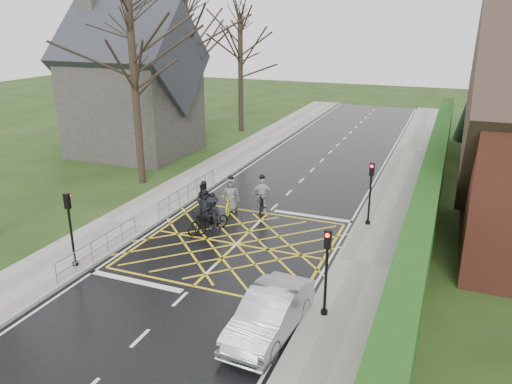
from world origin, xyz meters
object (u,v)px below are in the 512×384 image
Objects in this scene: cyclist_back at (204,204)px; car at (270,314)px; cyclist_rear at (205,218)px; cyclist_lead at (231,199)px; cyclist_front at (262,198)px; cyclist_mid at (212,217)px.

car is at bearing -64.31° from cyclist_back.
cyclist_back is (-0.79, 1.42, 0.07)m from cyclist_rear.
cyclist_back is at bearing -135.52° from cyclist_lead.
cyclist_front is 0.48× the size of car.
cyclist_front is (1.55, 3.37, 0.07)m from cyclist_rear.
cyclist_mid is (1.09, -1.28, -0.04)m from cyclist_back.
cyclist_rear is 2.77m from cyclist_lead.
cyclist_lead is at bearing 119.28° from cyclist_mid.
cyclist_rear is at bearing 134.56° from car.
cyclist_mid is 1.00× the size of cyclist_front.
cyclist_front is 0.98× the size of cyclist_lead.
cyclist_lead is (-0.25, 2.63, -0.02)m from cyclist_mid.
cyclist_rear is 3.71m from cyclist_front.
cyclist_lead is at bearing 124.66° from car.
cyclist_rear reaches higher than cyclist_lead.
cyclist_rear is 0.34m from cyclist_mid.
cyclist_back is at bearing 137.28° from cyclist_rear.
car is (6.44, -7.91, -0.03)m from cyclist_back.
cyclist_rear is 1.09× the size of cyclist_front.
cyclist_mid reaches higher than car.
cyclist_back is 0.98× the size of cyclist_mid.
cyclist_front reaches higher than cyclist_lead.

